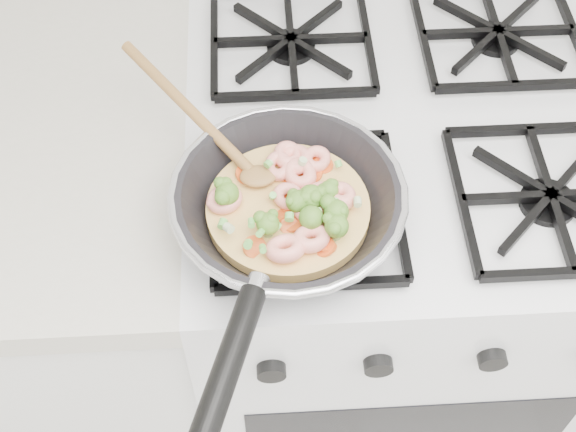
{
  "coord_description": "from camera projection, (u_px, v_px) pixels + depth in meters",
  "views": [
    {
      "loc": [
        -0.2,
        0.99,
        1.67
      ],
      "look_at": [
        -0.17,
        1.53,
        0.93
      ],
      "focal_mm": 48.34,
      "sensor_mm": 36.0,
      "label": 1
    }
  ],
  "objects": [
    {
      "name": "skillet",
      "position": [
        287.0,
        206.0,
        0.89
      ],
      "size": [
        0.33,
        0.51,
        0.09
      ],
      "rotation": [
        0.0,
        0.0,
        0.16
      ],
      "color": "black",
      "rests_on": "stove"
    },
    {
      "name": "stove",
      "position": [
        378.0,
        289.0,
        1.4
      ],
      "size": [
        0.6,
        0.6,
        0.92
      ],
      "color": "white",
      "rests_on": "ground"
    }
  ]
}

